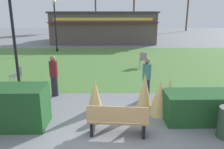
{
  "coord_description": "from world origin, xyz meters",
  "views": [
    {
      "loc": [
        -0.06,
        -5.26,
        3.47
      ],
      "look_at": [
        0.08,
        3.24,
        1.04
      ],
      "focal_mm": 36.49,
      "sensor_mm": 36.0,
      "label": 1
    }
  ],
  "objects": [
    {
      "name": "hedge_left",
      "position": [
        -2.89,
        1.15,
        0.63
      ],
      "size": [
        1.87,
        1.1,
        1.26
      ],
      "primitive_type": "cube",
      "color": "#1E4C23",
      "rests_on": "ground_plane"
    },
    {
      "name": "cafe_chair_east",
      "position": [
        -4.43,
        5.28,
        0.53
      ],
      "size": [
        0.62,
        0.62,
        0.89
      ],
      "color": "gray",
      "rests_on": "ground_plane"
    },
    {
      "name": "person_strolling",
      "position": [
        1.44,
        3.26,
        0.86
      ],
      "size": [
        0.34,
        0.34,
        1.69
      ],
      "rotation": [
        0.0,
        0.0,
        5.87
      ],
      "color": "#23232D",
      "rests_on": "ground_plane"
    },
    {
      "name": "parked_car_west_slot",
      "position": [
        -4.78,
        29.02,
        0.64
      ],
      "size": [
        4.23,
        2.11,
        1.2
      ],
      "color": "#2D6638",
      "rests_on": "ground_plane"
    },
    {
      "name": "ornamental_grass_behind_far",
      "position": [
        -0.53,
        2.15,
        0.58
      ],
      "size": [
        0.58,
        0.58,
        1.17
      ],
      "primitive_type": "cone",
      "color": "tan",
      "rests_on": "ground_plane"
    },
    {
      "name": "ornamental_grass_behind_right",
      "position": [
        1.19,
        2.16,
        0.7
      ],
      "size": [
        0.58,
        0.58,
        1.4
      ],
      "primitive_type": "cone",
      "color": "tan",
      "rests_on": "ground_plane"
    },
    {
      "name": "hedge_right",
      "position": [
        3.01,
        1.41,
        0.47
      ],
      "size": [
        2.56,
        1.1,
        0.94
      ],
      "primitive_type": "cube",
      "color": "#1E4C23",
      "rests_on": "ground_plane"
    },
    {
      "name": "lamppost_mid",
      "position": [
        -4.02,
        4.41,
        2.72
      ],
      "size": [
        0.36,
        0.36,
        4.34
      ],
      "color": "black",
      "rests_on": "ground_plane"
    },
    {
      "name": "cafe_chair_west",
      "position": [
        2.13,
        8.71,
        0.53
      ],
      "size": [
        0.53,
        0.53,
        0.89
      ],
      "color": "gray",
      "rests_on": "ground_plane"
    },
    {
      "name": "lamppost_far",
      "position": [
        -4.49,
        14.33,
        2.72
      ],
      "size": [
        0.36,
        0.36,
        4.34
      ],
      "color": "black",
      "rests_on": "ground_plane"
    },
    {
      "name": "lawn_patch",
      "position": [
        0.0,
        9.98,
        0.0
      ],
      "size": [
        36.0,
        12.0,
        0.01
      ],
      "primitive_type": "cube",
      "color": "#4C7A38",
      "rests_on": "ground_plane"
    },
    {
      "name": "person_standing",
      "position": [
        -2.3,
        3.73,
        0.86
      ],
      "size": [
        0.34,
        0.34,
        1.69
      ],
      "rotation": [
        0.0,
        0.0,
        1.91
      ],
      "color": "#23232D",
      "rests_on": "ground_plane"
    },
    {
      "name": "park_bench",
      "position": [
        0.2,
        0.52,
        0.48
      ],
      "size": [
        1.74,
        0.68,
        0.95
      ],
      "color": "tan",
      "rests_on": "ground_plane"
    },
    {
      "name": "ornamental_grass_behind_center",
      "position": [
        1.68,
        1.89,
        0.62
      ],
      "size": [
        0.75,
        0.75,
        1.23
      ],
      "primitive_type": "cone",
      "color": "tan",
      "rests_on": "ground_plane"
    },
    {
      "name": "ground_plane",
      "position": [
        0.0,
        0.0,
        0.0
      ],
      "size": [
        80.0,
        80.0,
        0.0
      ],
      "primitive_type": "plane",
      "color": "slate"
    },
    {
      "name": "food_kiosk",
      "position": [
        -0.54,
        20.17,
        1.66
      ],
      "size": [
        11.13,
        5.41,
        3.31
      ],
      "color": "#594C47",
      "rests_on": "ground_plane"
    },
    {
      "name": "ornamental_grass_behind_left",
      "position": [
        2.12,
        2.32,
        0.58
      ],
      "size": [
        0.6,
        0.6,
        1.16
      ],
      "primitive_type": "cone",
      "color": "tan",
      "rests_on": "ground_plane"
    }
  ]
}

